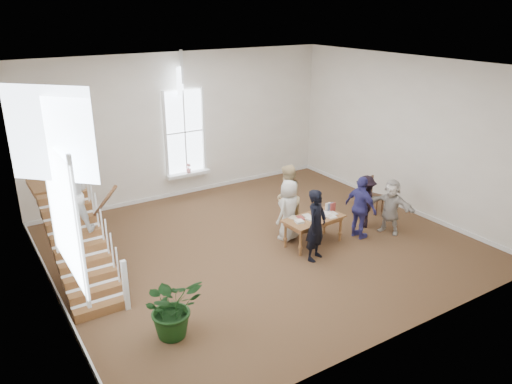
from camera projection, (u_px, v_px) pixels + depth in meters
ground at (261, 245)px, 12.84m from camera, size 10.00×10.00×0.00m
room_shell at (188, 182)px, 16.17m from camera, size 10.49×10.00×10.00m
staircase at (73, 213)px, 10.68m from camera, size 1.10×4.10×2.92m
library_table at (314, 221)px, 12.68m from camera, size 1.62×0.90×0.79m
police_officer at (316, 225)px, 11.85m from camera, size 0.77×0.66×1.78m
elderly_woman at (289, 210)px, 12.91m from camera, size 0.92×0.76×1.63m
person_yellow at (287, 198)px, 13.42m from camera, size 1.12×1.06×1.84m
woman_cluster_a at (361, 208)px, 12.98m from camera, size 0.51×1.03×1.69m
woman_cluster_b at (365, 202)px, 13.67m from camera, size 1.07×1.05×1.47m
woman_cluster_c at (391, 206)px, 13.30m from camera, size 0.92×1.47×1.51m
floor_plant at (173, 307)px, 9.15m from camera, size 1.11×0.97×1.22m
side_chair at (372, 193)px, 14.72m from camera, size 0.58×0.58×1.06m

